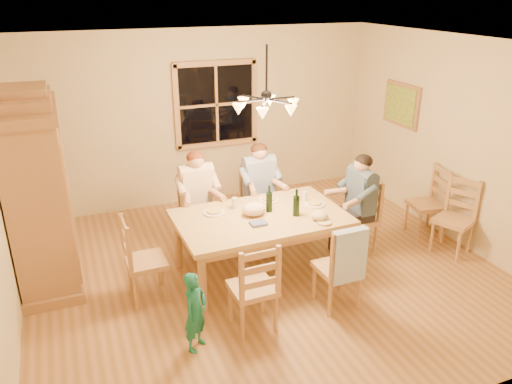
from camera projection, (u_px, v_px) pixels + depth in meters
name	position (u px, v px, depth m)	size (l,w,h in m)	color
floor	(265.00, 271.00, 6.15)	(5.50, 5.50, 0.00)	olive
ceiling	(267.00, 44.00, 5.11)	(5.50, 5.00, 0.02)	white
wall_back	(204.00, 118.00, 7.78)	(5.50, 0.02, 2.70)	beige
wall_right	(458.00, 142.00, 6.57)	(0.02, 5.00, 2.70)	beige
window	(216.00, 105.00, 7.74)	(1.30, 0.06, 1.30)	black
painting	(401.00, 105.00, 7.49)	(0.06, 0.78, 0.64)	#8A5F3B
chandelier	(266.00, 104.00, 5.35)	(0.77, 0.68, 0.71)	black
armoire	(40.00, 197.00, 5.60)	(0.66, 1.40, 2.30)	#8A5F3B
dining_table	(261.00, 223.00, 5.88)	(2.00, 1.25, 0.76)	tan
chair_far_left	(199.00, 225.00, 6.64)	(0.45, 0.43, 0.99)	#9E7A46
chair_far_right	(259.00, 214.00, 6.95)	(0.45, 0.43, 0.99)	#9E7A46
chair_near_left	(253.00, 301.00, 5.05)	(0.45, 0.43, 0.99)	#9E7A46
chair_near_right	(337.00, 280.00, 5.41)	(0.45, 0.43, 0.99)	#9E7A46
chair_end_left	(147.00, 273.00, 5.53)	(0.43, 0.45, 0.99)	#9E7A46
chair_end_right	(357.00, 230.00, 6.52)	(0.43, 0.45, 0.99)	#9E7A46
adult_woman	(197.00, 188.00, 6.43)	(0.40, 0.43, 0.87)	beige
adult_plaid_man	(259.00, 179.00, 6.75)	(0.40, 0.43, 0.87)	#365396
adult_slate_man	(360.00, 192.00, 6.31)	(0.43, 0.40, 0.87)	#3F5065
towel	(349.00, 256.00, 5.09)	(0.38, 0.10, 0.58)	#A1BBDB
wine_bottle_a	(269.00, 199.00, 5.89)	(0.08, 0.08, 0.33)	black
wine_bottle_b	(296.00, 203.00, 5.79)	(0.08, 0.08, 0.33)	black
plate_woman	(214.00, 213.00, 5.90)	(0.26, 0.26, 0.02)	white
plate_plaid	(269.00, 200.00, 6.26)	(0.26, 0.26, 0.02)	white
plate_slate	(314.00, 204.00, 6.13)	(0.26, 0.26, 0.02)	white
wine_glass_a	(235.00, 203.00, 6.01)	(0.06, 0.06, 0.14)	silver
wine_glass_b	(305.00, 197.00, 6.19)	(0.06, 0.06, 0.14)	silver
cap	(320.00, 215.00, 5.73)	(0.20, 0.20, 0.11)	#C8B685
napkin	(258.00, 223.00, 5.62)	(0.18, 0.14, 0.03)	#4B568A
cloth_bundle	(254.00, 209.00, 5.83)	(0.28, 0.22, 0.15)	beige
child	(195.00, 312.00, 4.70)	(0.30, 0.20, 0.82)	#197162
chair_spare_front	(452.00, 231.00, 6.49)	(0.57, 0.58, 0.99)	#9E7A46
chair_spare_back	(424.00, 215.00, 6.95)	(0.49, 0.51, 0.99)	#9E7A46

